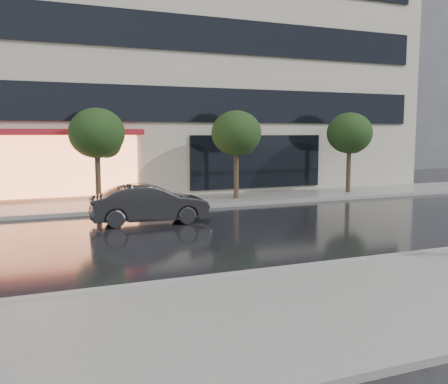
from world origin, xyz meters
TOP-DOWN VIEW (x-y plane):
  - ground at (0.00, 0.00)m, footprint 120.00×120.00m
  - sidewalk_near at (0.00, -3.25)m, footprint 60.00×4.50m
  - sidewalk_far at (0.00, 10.25)m, footprint 60.00×3.50m
  - curb_near at (0.00, -1.00)m, footprint 60.00×0.25m
  - curb_far at (0.00, 8.50)m, footprint 60.00×0.25m
  - office_building at (-0.00, 17.97)m, footprint 30.00×12.76m
  - bg_building_right at (26.00, 28.00)m, footprint 12.00×12.00m
  - tree_mid_west at (-2.94, 10.03)m, footprint 2.20×2.20m
  - tree_mid_east at (3.06, 10.03)m, footprint 2.20×2.20m
  - tree_far_east at (9.06, 10.03)m, footprint 2.20×2.20m
  - parked_car at (-1.91, 6.00)m, footprint 4.04×1.71m

SIDE VIEW (x-z plane):
  - ground at x=0.00m, z-range 0.00..0.00m
  - sidewalk_near at x=0.00m, z-range 0.00..0.12m
  - sidewalk_far at x=0.00m, z-range 0.00..0.12m
  - curb_near at x=0.00m, z-range 0.00..0.14m
  - curb_far at x=0.00m, z-range 0.00..0.14m
  - parked_car at x=-1.91m, z-range 0.00..1.30m
  - tree_mid_west at x=-2.94m, z-range 0.93..4.92m
  - tree_mid_east at x=3.06m, z-range 0.93..4.92m
  - tree_far_east at x=9.06m, z-range 0.93..4.92m
  - bg_building_right at x=26.00m, z-range 0.00..16.00m
  - office_building at x=0.00m, z-range 0.00..18.00m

